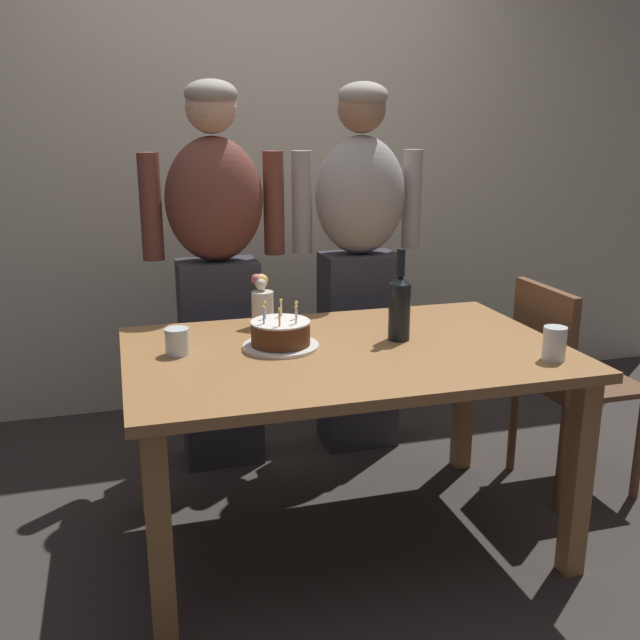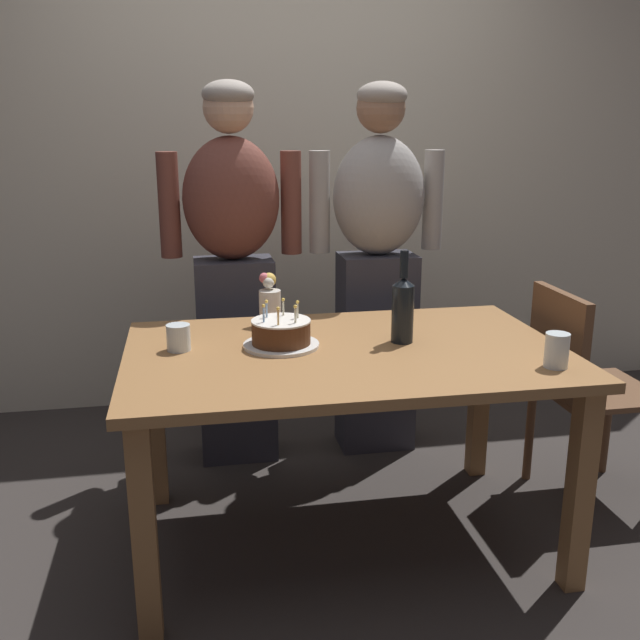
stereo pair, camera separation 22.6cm
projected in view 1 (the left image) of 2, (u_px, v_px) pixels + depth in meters
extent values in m
plane|color=#332D2B|center=(344.00, 537.00, 2.65)|extent=(10.00, 10.00, 0.00)
cube|color=beige|center=(256.00, 160.00, 3.74)|extent=(5.20, 0.10, 2.60)
cube|color=olive|center=(346.00, 353.00, 2.46)|extent=(1.50, 0.96, 0.03)
cube|color=olive|center=(160.00, 543.00, 2.00)|extent=(0.07, 0.07, 0.70)
cube|color=olive|center=(578.00, 478.00, 2.36)|extent=(0.07, 0.07, 0.70)
cube|color=olive|center=(145.00, 427.00, 2.76)|extent=(0.07, 0.07, 0.70)
cube|color=olive|center=(464.00, 392.00, 3.12)|extent=(0.07, 0.07, 0.70)
cylinder|color=white|center=(281.00, 346.00, 2.46)|extent=(0.26, 0.26, 0.01)
cylinder|color=#512D19|center=(281.00, 334.00, 2.45)|extent=(0.20, 0.20, 0.08)
cylinder|color=silver|center=(280.00, 322.00, 2.44)|extent=(0.21, 0.21, 0.01)
cylinder|color=beige|center=(296.00, 316.00, 2.40)|extent=(0.01, 0.01, 0.05)
sphere|color=#F9C64C|center=(296.00, 307.00, 2.39)|extent=(0.01, 0.01, 0.01)
cylinder|color=beige|center=(296.00, 312.00, 2.46)|extent=(0.01, 0.01, 0.05)
sphere|color=#F9C64C|center=(296.00, 303.00, 2.45)|extent=(0.01, 0.01, 0.01)
cylinder|color=beige|center=(281.00, 309.00, 2.49)|extent=(0.01, 0.01, 0.05)
sphere|color=#F9C64C|center=(281.00, 300.00, 2.48)|extent=(0.01, 0.01, 0.01)
cylinder|color=#93B7DB|center=(265.00, 312.00, 2.46)|extent=(0.01, 0.01, 0.05)
sphere|color=#F9C64C|center=(265.00, 303.00, 2.45)|extent=(0.01, 0.01, 0.01)
cylinder|color=#93B7DB|center=(264.00, 316.00, 2.40)|extent=(0.01, 0.01, 0.05)
sphere|color=#F9C64C|center=(264.00, 307.00, 2.39)|extent=(0.01, 0.01, 0.01)
cylinder|color=#EAB266|center=(280.00, 319.00, 2.37)|extent=(0.01, 0.01, 0.05)
sphere|color=#F9C64C|center=(279.00, 309.00, 2.36)|extent=(0.01, 0.01, 0.01)
cylinder|color=silver|center=(554.00, 343.00, 2.32)|extent=(0.08, 0.08, 0.11)
cylinder|color=silver|center=(177.00, 342.00, 2.38)|extent=(0.08, 0.08, 0.09)
cylinder|color=black|center=(399.00, 312.00, 2.53)|extent=(0.08, 0.08, 0.20)
cone|color=black|center=(400.00, 280.00, 2.50)|extent=(0.08, 0.08, 0.03)
cylinder|color=black|center=(401.00, 263.00, 2.48)|extent=(0.03, 0.03, 0.10)
cylinder|color=silver|center=(263.00, 309.00, 2.70)|extent=(0.08, 0.08, 0.14)
sphere|color=gold|center=(261.00, 281.00, 2.69)|extent=(0.05, 0.05, 0.05)
sphere|color=silver|center=(261.00, 284.00, 2.68)|extent=(0.04, 0.04, 0.04)
sphere|color=#DB6670|center=(256.00, 279.00, 2.68)|extent=(0.04, 0.04, 0.04)
cube|color=#33333D|center=(221.00, 363.00, 3.17)|extent=(0.34, 0.23, 0.92)
ellipsoid|color=brown|center=(214.00, 200.00, 2.98)|extent=(0.41, 0.27, 0.52)
sphere|color=tan|center=(211.00, 107.00, 2.88)|extent=(0.21, 0.21, 0.21)
ellipsoid|color=gray|center=(211.00, 94.00, 2.85)|extent=(0.21, 0.21, 0.12)
cylinder|color=brown|center=(274.00, 203.00, 3.08)|extent=(0.09, 0.09, 0.44)
cylinder|color=brown|center=(151.00, 207.00, 2.95)|extent=(0.09, 0.09, 0.44)
cube|color=#33333D|center=(358.00, 350.00, 3.34)|extent=(0.34, 0.23, 0.92)
ellipsoid|color=#9E9993|center=(361.00, 196.00, 3.15)|extent=(0.41, 0.27, 0.52)
sphere|color=#936B51|center=(362.00, 108.00, 3.05)|extent=(0.21, 0.21, 0.21)
ellipsoid|color=gray|center=(363.00, 95.00, 3.03)|extent=(0.21, 0.21, 0.12)
cylinder|color=#9E9993|center=(412.00, 199.00, 3.26)|extent=(0.09, 0.09, 0.44)
cylinder|color=#9E9993|center=(302.00, 202.00, 3.12)|extent=(0.09, 0.09, 0.44)
cube|color=brown|center=(579.00, 381.00, 2.94)|extent=(0.42, 0.42, 0.02)
cube|color=brown|center=(543.00, 336.00, 2.83)|extent=(0.04, 0.40, 0.40)
cylinder|color=brown|center=(639.00, 447.00, 2.88)|extent=(0.04, 0.04, 0.45)
cylinder|color=brown|center=(584.00, 413.00, 3.22)|extent=(0.04, 0.04, 0.45)
cylinder|color=brown|center=(562.00, 458.00, 2.79)|extent=(0.04, 0.04, 0.45)
cylinder|color=brown|center=(513.00, 422.00, 3.12)|extent=(0.04, 0.04, 0.45)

